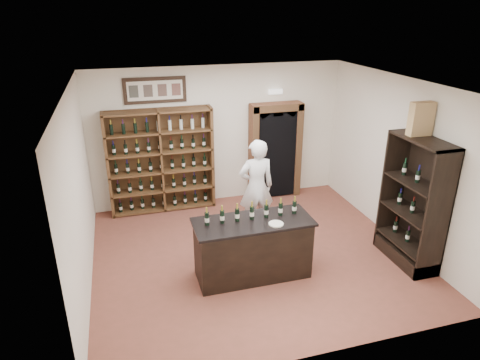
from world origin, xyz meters
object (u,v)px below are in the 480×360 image
object	(u,v)px
wine_crate	(421,119)
wine_shelf	(161,161)
shopkeeper	(256,187)
side_cabinet	(412,221)
counter_bottle_0	(207,219)
tasting_counter	(253,249)

from	to	relation	value
wine_crate	wine_shelf	bearing A→B (deg)	142.95
shopkeeper	wine_crate	xyz separation A→B (m)	(2.21, -1.52, 1.53)
side_cabinet	shopkeeper	xyz separation A→B (m)	(-2.21, 1.71, 0.18)
counter_bottle_0	tasting_counter	bearing A→B (deg)	-5.40
tasting_counter	side_cabinet	distance (m)	2.75
shopkeeper	tasting_counter	bearing A→B (deg)	71.48
tasting_counter	side_cabinet	size ratio (longest dim) A/B	0.85
shopkeeper	wine_crate	distance (m)	3.09
wine_shelf	tasting_counter	xyz separation A→B (m)	(1.10, -2.93, -0.61)
side_cabinet	wine_crate	bearing A→B (deg)	90.73
tasting_counter	counter_bottle_0	distance (m)	0.95
tasting_counter	shopkeeper	bearing A→B (deg)	69.99
wine_shelf	counter_bottle_0	world-z (taller)	wine_shelf
side_cabinet	wine_crate	size ratio (longest dim) A/B	4.10
counter_bottle_0	side_cabinet	size ratio (longest dim) A/B	0.14
wine_shelf	tasting_counter	distance (m)	3.19
tasting_counter	wine_crate	xyz separation A→B (m)	(2.72, -0.11, 1.97)
tasting_counter	wine_crate	size ratio (longest dim) A/B	3.50
wine_shelf	shopkeeper	size ratio (longest dim) A/B	1.18
wine_shelf	side_cabinet	distance (m)	5.02
shopkeeper	counter_bottle_0	bearing A→B (deg)	48.87
counter_bottle_0	wine_crate	size ratio (longest dim) A/B	0.56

